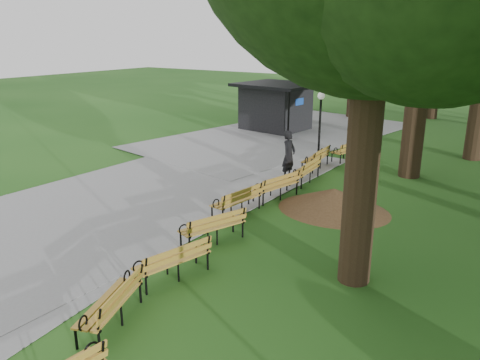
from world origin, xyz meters
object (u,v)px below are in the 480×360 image
Objects in this scene: bench_2 at (172,260)px; bench_6 at (305,170)px; bench_3 at (212,226)px; bench_5 at (276,186)px; person at (289,155)px; bench_4 at (236,200)px; lamp_post at (321,110)px; bench_8 at (348,150)px; bench_1 at (110,303)px; bench_7 at (315,158)px; kiosk at (275,106)px; dirt_mound at (334,199)px.

bench_2 is 1.00× the size of bench_6.
bench_5 is (-0.35, 3.93, 0.00)m from bench_3.
person is 4.09m from bench_4.
person is 4.08m from lamp_post.
bench_8 is at bearing -174.88° from bench_4.
person is 0.97× the size of bench_5.
lamp_post is 14.22m from bench_1.
bench_3 is at bearing -80.92° from lamp_post.
bench_3 is 1.00× the size of bench_4.
bench_7 is (-1.46, 11.96, 0.00)m from bench_1.
person is at bearing -81.74° from lamp_post.
bench_1 and bench_3 have the same top height.
kiosk is 2.21× the size of bench_2.
bench_3 and bench_7 have the same top height.
bench_4 is (0.41, -4.04, -0.49)m from person.
bench_4 is 1.92m from bench_5.
lamp_post is at bearing -165.07° from bench_4.
bench_8 is (1.36, 0.04, -1.63)m from lamp_post.
bench_1 is 6.16m from bench_4.
bench_2 and bench_3 have the same top height.
bench_4 is 1.00× the size of bench_5.
bench_5 is (5.92, -10.31, -0.88)m from kiosk.
dirt_mound is at bearing 103.81° from bench_5.
kiosk is 7.44m from bench_8.
bench_8 is at bearing -158.82° from bench_3.
bench_5 is 4.06m from bench_7.
bench_6 is at bearing 165.27° from bench_1.
bench_6 reaches higher than dirt_mound.
bench_4 is (-1.04, 4.05, 0.00)m from bench_2.
person is at bearing 168.91° from bench_1.
kiosk reaches higher than bench_6.
bench_1 and bench_7 have the same top height.
bench_3 is (-1.69, -3.96, 0.09)m from dirt_mound.
bench_5 is (-0.99, 7.93, 0.00)m from bench_1.
person reaches higher than bench_2.
bench_1 and bench_5 have the same top height.
dirt_mound is 8.03m from bench_1.
bench_2 is at bearing -80.46° from lamp_post.
person reaches higher than bench_6.
bench_2 is at bearing -169.68° from person.
person is at bearing 142.20° from dirt_mound.
kiosk reaches higher than bench_5.
dirt_mound is (2.72, -2.11, -0.57)m from person.
bench_5 is at bearing 166.62° from bench_1.
bench_5 is (0.27, 1.90, 0.00)m from bench_4.
bench_1 is at bearing -62.18° from kiosk.
bench_2 is at bearing 31.64° from bench_3.
bench_2 is 1.00× the size of bench_7.
dirt_mound is 1.55× the size of bench_7.
lamp_post is 1.49× the size of bench_8.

